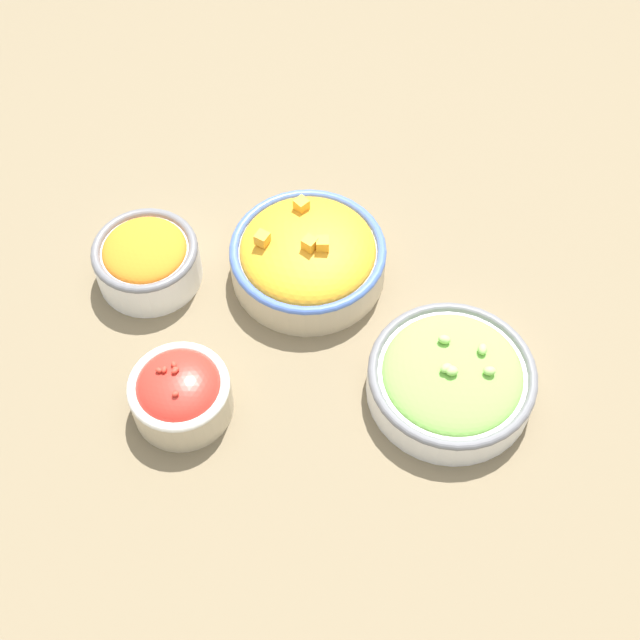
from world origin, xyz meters
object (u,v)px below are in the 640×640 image
Objects in this scene: bowl_cherry_tomatoes at (180,392)px; bowl_carrots at (147,258)px; bowl_lettuce at (451,378)px; bowl_squash at (304,256)px.

bowl_carrots is at bearing 97.70° from bowl_cherry_tomatoes.
bowl_lettuce is 0.41m from bowl_carrots.
bowl_squash reaches higher than bowl_carrots.
bowl_lettuce is 0.25m from bowl_squash.
bowl_lettuce and bowl_carrots have the same top height.
bowl_lettuce is at bearing -33.94° from bowl_carrots.
bowl_cherry_tomatoes is at bearing -134.83° from bowl_squash.
bowl_cherry_tomatoes is 0.60× the size of bowl_lettuce.
bowl_lettuce is at bearing -54.48° from bowl_squash.
bowl_cherry_tomatoes reaches higher than bowl_lettuce.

